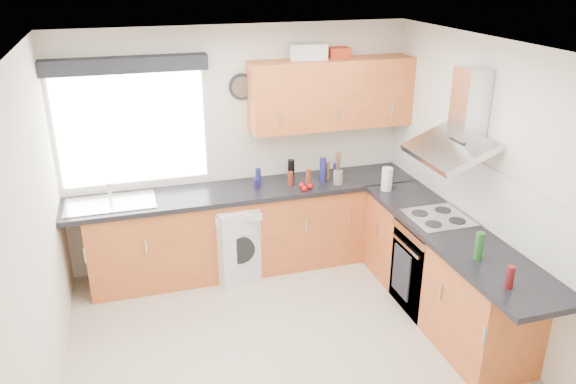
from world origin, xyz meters
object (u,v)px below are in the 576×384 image
object	(u,v)px
oven	(433,265)
upper_cabinets	(331,94)
washing_machine	(235,238)
extractor_hood	(459,125)

from	to	relation	value
oven	upper_cabinets	bearing A→B (deg)	112.54
oven	washing_machine	world-z (taller)	oven
oven	upper_cabinets	xyz separation A→B (m)	(-0.55, 1.32, 1.38)
extractor_hood	washing_machine	world-z (taller)	extractor_hood
extractor_hood	upper_cabinets	distance (m)	1.48
oven	extractor_hood	xyz separation A→B (m)	(0.10, -0.00, 1.34)
oven	upper_cabinets	size ratio (longest dim) A/B	0.50
extractor_hood	washing_machine	distance (m)	2.49
extractor_hood	upper_cabinets	xyz separation A→B (m)	(-0.65, 1.33, 0.03)
extractor_hood	oven	bearing A→B (deg)	180.00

